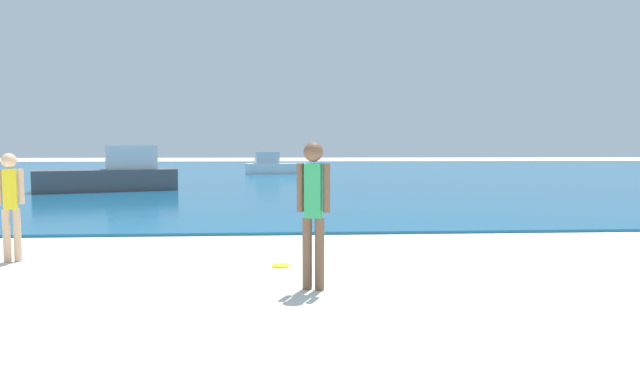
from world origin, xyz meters
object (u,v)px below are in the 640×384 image
at_px(person_standing, 313,206).
at_px(boat_near, 112,175).
at_px(person_distant, 10,200).
at_px(frisbee, 281,266).
at_px(boat_far, 276,166).

xyz_separation_m(person_standing, boat_near, (-6.88, 15.04, -0.33)).
height_order(person_standing, person_distant, person_standing).
height_order(frisbee, boat_far, boat_far).
height_order(frisbee, boat_near, boat_near).
height_order(boat_near, boat_far, boat_near).
relative_size(person_standing, person_distant, 1.09).
relative_size(frisbee, boat_far, 0.06).
bearing_deg(boat_far, person_standing, -99.41).
relative_size(person_standing, boat_far, 0.41).
relative_size(boat_near, boat_far, 1.23).
distance_m(person_standing, frisbee, 1.66).
bearing_deg(person_distant, frisbee, -27.35).
bearing_deg(person_distant, person_standing, -42.41).
bearing_deg(boat_far, person_distant, -108.32).
height_order(person_standing, boat_near, boat_near).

